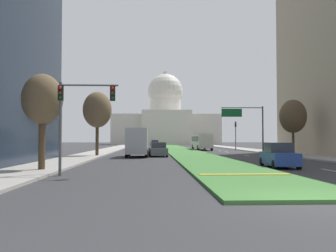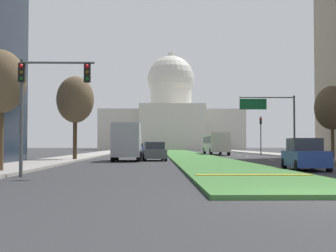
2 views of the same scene
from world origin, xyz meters
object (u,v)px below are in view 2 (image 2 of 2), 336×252
(street_tree_left_near, at_px, (0,83))
(sedan_distant, at_px, (135,149))
(traffic_light_near_left, at_px, (41,91))
(street_tree_left_mid, at_px, (75,100))
(sedan_far_horizon, at_px, (138,149))
(capitol_building, at_px, (171,119))
(overhead_guide_sign, at_px, (273,113))
(street_tree_right_mid, at_px, (332,108))
(sedan_lead_stopped, at_px, (305,155))
(sedan_midblock, at_px, (154,152))
(box_truck_delivery, at_px, (127,142))
(sedan_very_far, at_px, (155,148))
(city_bus, at_px, (216,142))
(traffic_light_far_right, at_px, (261,130))

(street_tree_left_near, height_order, sedan_distant, street_tree_left_near)
(traffic_light_near_left, xyz_separation_m, sedan_distant, (2.46, 38.50, -2.94))
(street_tree_left_mid, bearing_deg, sedan_far_horizon, 82.31)
(capitol_building, distance_m, overhead_guide_sign, 83.98)
(street_tree_right_mid, bearing_deg, sedan_lead_stopped, -114.62)
(sedan_midblock, height_order, sedan_distant, sedan_distant)
(overhead_guide_sign, height_order, box_truck_delivery, overhead_guide_sign)
(sedan_lead_stopped, xyz_separation_m, sedan_very_far, (-8.35, 60.23, -0.02))
(capitol_building, height_order, sedan_lead_stopped, capitol_building)
(traffic_light_near_left, relative_size, sedan_very_far, 1.22)
(overhead_guide_sign, bearing_deg, sedan_midblock, -149.86)
(street_tree_left_mid, distance_m, city_bus, 28.60)
(sedan_distant, bearing_deg, city_bus, 33.69)
(capitol_building, relative_size, street_tree_left_mid, 5.06)
(street_tree_right_mid, height_order, sedan_midblock, street_tree_right_mid)
(street_tree_right_mid, bearing_deg, capitol_building, 97.27)
(traffic_light_far_right, bearing_deg, sedan_far_horizon, 149.87)
(traffic_light_near_left, bearing_deg, overhead_guide_sign, 59.09)
(sedan_distant, bearing_deg, street_tree_left_mid, -105.28)
(sedan_very_far, bearing_deg, street_tree_right_mid, -70.23)
(street_tree_left_near, height_order, box_truck_delivery, street_tree_left_near)
(capitol_building, xyz_separation_m, overhead_guide_sign, (8.03, -83.51, -3.83))
(traffic_light_near_left, distance_m, sedan_far_horizon, 54.09)
(sedan_far_horizon, bearing_deg, sedan_midblock, -85.26)
(overhead_guide_sign, xyz_separation_m, sedan_distant, (-14.76, 9.74, -3.80))
(traffic_light_near_left, distance_m, street_tree_left_mid, 22.04)
(sedan_far_horizon, distance_m, box_truck_delivery, 33.29)
(overhead_guide_sign, distance_m, city_bus, 17.65)
(capitol_building, distance_m, sedan_midblock, 91.07)
(sedan_lead_stopped, relative_size, sedan_midblock, 0.97)
(box_truck_delivery, bearing_deg, sedan_far_horizon, 90.58)
(traffic_light_far_right, relative_size, street_tree_right_mid, 0.78)
(box_truck_delivery, bearing_deg, sedan_midblock, 21.88)
(sedan_very_far, distance_m, box_truck_delivery, 44.84)
(sedan_midblock, height_order, box_truck_delivery, box_truck_delivery)
(street_tree_left_near, bearing_deg, capitol_building, 83.83)
(traffic_light_far_right, relative_size, street_tree_left_mid, 0.70)
(sedan_midblock, bearing_deg, overhead_guide_sign, 30.14)
(capitol_building, bearing_deg, sedan_far_horizon, -96.78)
(street_tree_left_mid, relative_size, city_bus, 0.68)
(street_tree_right_mid, relative_size, sedan_midblock, 1.46)
(traffic_light_near_left, relative_size, street_tree_right_mid, 0.78)
(capitol_building, distance_m, sedan_distant, 74.47)
(sedan_midblock, bearing_deg, box_truck_delivery, -158.12)
(traffic_light_near_left, bearing_deg, street_tree_right_mid, 46.00)
(traffic_light_far_right, distance_m, sedan_distant, 17.84)
(street_tree_left_near, xyz_separation_m, sedan_midblock, (7.58, 18.90, -3.70))
(traffic_light_near_left, height_order, overhead_guide_sign, overhead_guide_sign)
(street_tree_left_near, xyz_separation_m, sedan_far_horizon, (4.90, 51.24, -3.70))
(overhead_guide_sign, relative_size, sedan_far_horizon, 1.43)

